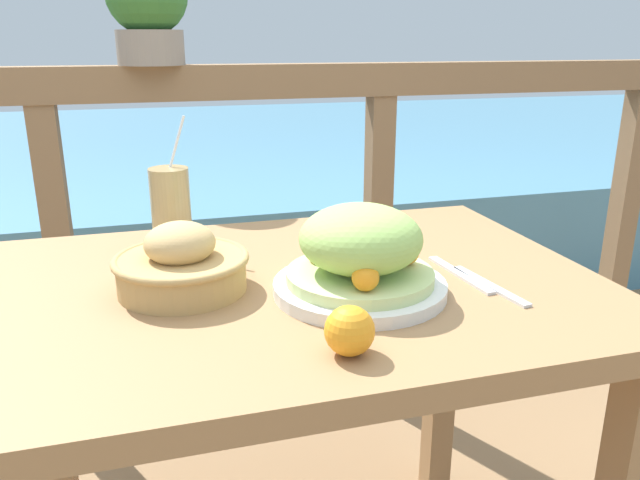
% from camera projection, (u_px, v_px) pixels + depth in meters
% --- Properties ---
extents(patio_table, '(1.02, 0.72, 0.75)m').
position_uv_depth(patio_table, '(293.00, 344.00, 1.07)').
color(patio_table, '#997047').
rests_on(patio_table, ground_plane).
extents(railing_fence, '(2.80, 0.08, 1.07)m').
position_uv_depth(railing_fence, '(227.00, 178.00, 1.74)').
color(railing_fence, brown).
rests_on(railing_fence, ground_plane).
extents(sea_backdrop, '(12.00, 4.00, 0.50)m').
position_uv_depth(sea_backdrop, '(179.00, 176.00, 4.18)').
color(sea_backdrop, teal).
rests_on(sea_backdrop, ground_plane).
extents(salad_plate, '(0.27, 0.27, 0.14)m').
position_uv_depth(salad_plate, '(360.00, 256.00, 0.96)').
color(salad_plate, silver).
rests_on(salad_plate, patio_table).
extents(drink_glass, '(0.07, 0.07, 0.25)m').
position_uv_depth(drink_glass, '(171.00, 208.00, 1.17)').
color(drink_glass, tan).
rests_on(drink_glass, patio_table).
extents(bread_basket, '(0.21, 0.21, 0.11)m').
position_uv_depth(bread_basket, '(181.00, 265.00, 0.98)').
color(bread_basket, tan).
rests_on(bread_basket, patio_table).
extents(potted_plant, '(0.20, 0.20, 0.27)m').
position_uv_depth(potted_plant, '(147.00, 6.00, 1.55)').
color(potted_plant, gray).
rests_on(potted_plant, railing_fence).
extents(fork, '(0.03, 0.18, 0.00)m').
position_uv_depth(fork, '(460.00, 274.00, 1.05)').
color(fork, silver).
rests_on(fork, patio_table).
extents(knife, '(0.04, 0.18, 0.00)m').
position_uv_depth(knife, '(490.00, 285.00, 1.00)').
color(knife, silver).
rests_on(knife, patio_table).
extents(orange_near_basket, '(0.06, 0.06, 0.06)m').
position_uv_depth(orange_near_basket, '(349.00, 331.00, 0.78)').
color(orange_near_basket, orange).
rests_on(orange_near_basket, patio_table).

